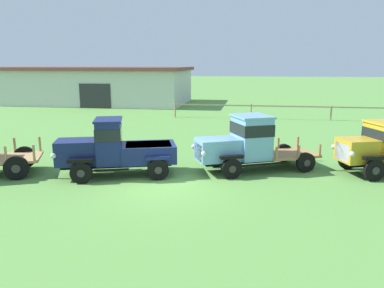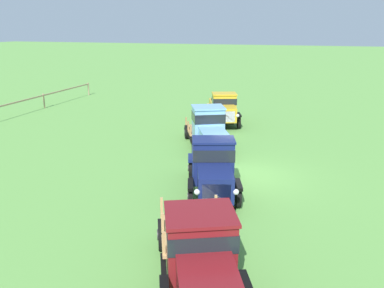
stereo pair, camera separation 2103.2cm
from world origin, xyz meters
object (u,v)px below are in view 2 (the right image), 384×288
at_px(vintage_truck_second_in_line, 213,166).
at_px(vintage_truck_midrow_center, 209,129).
at_px(vintage_truck_foreground_near, 201,255).
at_px(vintage_truck_far_side, 223,108).

bearing_deg(vintage_truck_second_in_line, vintage_truck_midrow_center, 16.77).
distance_m(vintage_truck_foreground_near, vintage_truck_far_side, 16.97).
xyz_separation_m(vintage_truck_second_in_line, vintage_truck_midrow_center, (5.02, 1.51, 0.08)).
relative_size(vintage_truck_foreground_near, vintage_truck_far_side, 1.05).
height_order(vintage_truck_midrow_center, vintage_truck_far_side, vintage_truck_midrow_center).
height_order(vintage_truck_foreground_near, vintage_truck_midrow_center, vintage_truck_midrow_center).
relative_size(vintage_truck_second_in_line, vintage_truck_midrow_center, 0.91).
distance_m(vintage_truck_foreground_near, vintage_truck_second_in_line, 5.98).
xyz_separation_m(vintage_truck_second_in_line, vintage_truck_far_side, (10.79, 2.07, -0.01)).
bearing_deg(vintage_truck_foreground_near, vintage_truck_second_in_line, 11.83).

